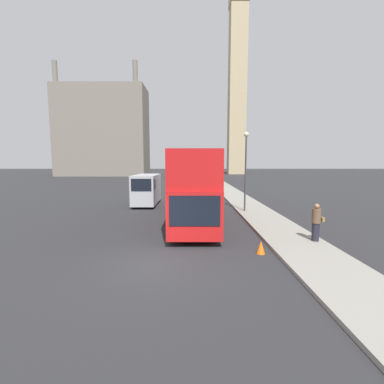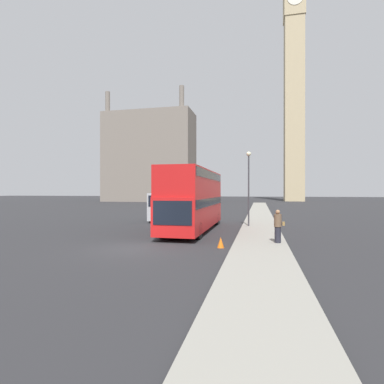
{
  "view_description": "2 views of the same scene",
  "coord_description": "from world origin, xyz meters",
  "px_view_note": "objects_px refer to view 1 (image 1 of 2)",
  "views": [
    {
      "loc": [
        1.5,
        -9.37,
        3.83
      ],
      "look_at": [
        1.44,
        8.13,
        1.82
      ],
      "focal_mm": 24.0,
      "sensor_mm": 36.0,
      "label": 1
    },
    {
      "loc": [
        6.36,
        -14.28,
        2.93
      ],
      "look_at": [
        -0.3,
        15.3,
        2.84
      ],
      "focal_mm": 28.0,
      "sensor_mm": 36.0,
      "label": 2
    }
  ],
  "objects_px": {
    "white_van": "(148,189)",
    "clock_tower": "(239,54)",
    "red_double_decker_bus": "(195,183)",
    "street_lamp": "(247,160)",
    "pedestrian": "(317,222)"
  },
  "relations": [
    {
      "from": "white_van",
      "to": "red_double_decker_bus",
      "type": "bearing_deg",
      "value": -55.81
    },
    {
      "from": "red_double_decker_bus",
      "to": "white_van",
      "type": "height_order",
      "value": "red_double_decker_bus"
    },
    {
      "from": "clock_tower",
      "to": "street_lamp",
      "type": "distance_m",
      "value": 76.38
    },
    {
      "from": "clock_tower",
      "to": "pedestrian",
      "type": "xyz_separation_m",
      "value": [
        -8.88,
        -74.92,
        -37.37
      ]
    },
    {
      "from": "white_van",
      "to": "pedestrian",
      "type": "distance_m",
      "value": 14.98
    },
    {
      "from": "clock_tower",
      "to": "red_double_decker_bus",
      "type": "relative_size",
      "value": 6.59
    },
    {
      "from": "pedestrian",
      "to": "street_lamp",
      "type": "relative_size",
      "value": 0.3
    },
    {
      "from": "red_double_decker_bus",
      "to": "white_van",
      "type": "relative_size",
      "value": 2.26
    },
    {
      "from": "red_double_decker_bus",
      "to": "street_lamp",
      "type": "bearing_deg",
      "value": 33.21
    },
    {
      "from": "white_van",
      "to": "clock_tower",
      "type": "bearing_deg",
      "value": 73.55
    },
    {
      "from": "pedestrian",
      "to": "street_lamp",
      "type": "distance_m",
      "value": 8.33
    },
    {
      "from": "clock_tower",
      "to": "pedestrian",
      "type": "height_order",
      "value": "clock_tower"
    },
    {
      "from": "clock_tower",
      "to": "pedestrian",
      "type": "relative_size",
      "value": 42.16
    },
    {
      "from": "street_lamp",
      "to": "clock_tower",
      "type": "bearing_deg",
      "value": 80.99
    },
    {
      "from": "white_van",
      "to": "pedestrian",
      "type": "relative_size",
      "value": 2.83
    }
  ]
}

